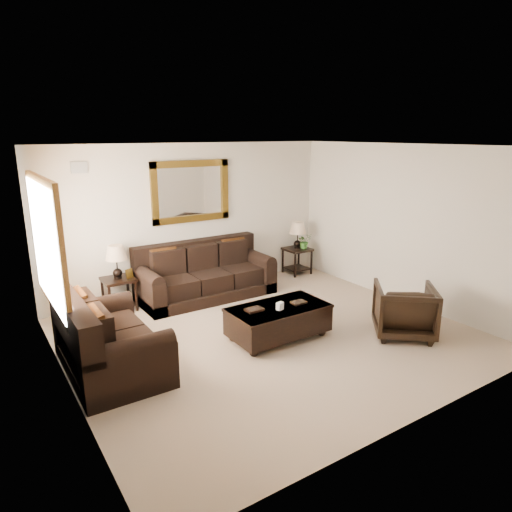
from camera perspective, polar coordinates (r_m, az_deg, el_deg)
room at (r=6.32m, az=1.85°, el=1.26°), size 5.51×5.01×2.71m
window at (r=6.13m, az=-24.59°, el=1.33°), size 0.07×1.96×1.66m
mirror at (r=8.33m, az=-8.12°, el=7.99°), size 1.50×0.06×1.10m
air_vent at (r=7.70m, az=-21.24°, el=10.29°), size 0.25×0.02×0.18m
sofa at (r=8.27m, az=-6.44°, el=-2.64°), size 2.39×1.03×0.98m
loveseat at (r=6.00m, az=-18.30°, el=-10.31°), size 1.05×1.76×0.99m
end_table_left at (r=7.81m, az=-16.95°, el=-1.47°), size 0.50×0.50×1.11m
end_table_right at (r=9.49m, az=5.21°, el=2.00°), size 0.50×0.50×1.10m
coffee_table at (r=6.58m, az=2.81°, el=-7.81°), size 1.43×0.77×0.60m
armchair at (r=6.98m, az=18.07°, el=-6.18°), size 1.12×1.11×0.84m
potted_plant at (r=9.50m, az=6.06°, el=1.67°), size 0.30×0.33×0.24m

